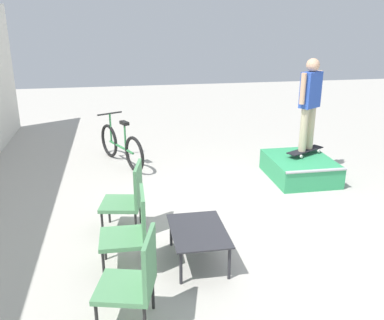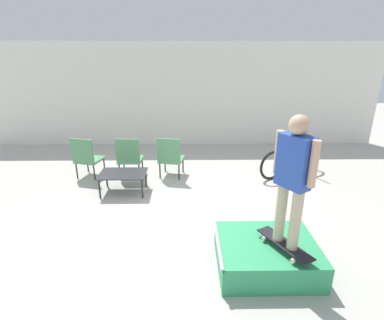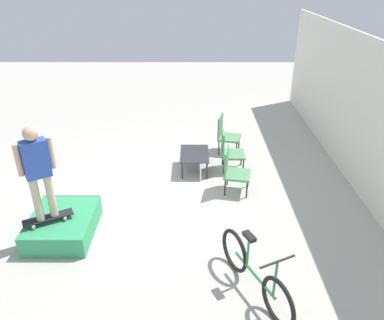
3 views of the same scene
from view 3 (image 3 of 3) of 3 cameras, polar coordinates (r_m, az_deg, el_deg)
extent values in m
plane|color=#B7B2A8|center=(7.85, -6.55, -4.88)|extent=(24.00, 24.00, 0.00)
cube|color=white|center=(7.90, 25.91, 4.80)|extent=(12.00, 0.06, 3.00)
cube|color=#339E60|center=(6.95, -19.05, -9.30)|extent=(1.28, 1.06, 0.37)
cylinder|color=#B7B7BC|center=(7.35, -17.81, -5.18)|extent=(0.05, 1.06, 0.05)
cube|color=black|center=(6.73, -21.07, -8.17)|extent=(0.56, 0.81, 0.02)
cylinder|color=white|center=(6.65, -22.99, -9.42)|extent=(0.05, 0.06, 0.05)
cylinder|color=white|center=(6.84, -23.23, -8.36)|extent=(0.05, 0.06, 0.05)
cylinder|color=white|center=(6.67, -18.75, -8.46)|extent=(0.05, 0.06, 0.05)
cylinder|color=white|center=(6.86, -19.12, -7.44)|extent=(0.05, 0.06, 0.05)
cylinder|color=#C6B793|center=(6.53, -20.72, -5.06)|extent=(0.13, 0.13, 0.78)
cylinder|color=#C6B793|center=(6.51, -22.58, -5.55)|extent=(0.13, 0.13, 0.78)
cube|color=#2D51B7|center=(6.19, -22.74, 0.14)|extent=(0.37, 0.43, 0.61)
cylinder|color=#D8A884|center=(6.21, -20.68, 1.06)|extent=(0.09, 0.09, 0.52)
cylinder|color=#D8A884|center=(6.15, -24.97, -0.02)|extent=(0.09, 0.09, 0.52)
sphere|color=#D8A884|center=(6.03, -23.45, 3.70)|extent=(0.23, 0.23, 0.23)
cube|color=#2D2D33|center=(8.46, 0.38, 0.98)|extent=(0.93, 0.64, 0.02)
cylinder|color=#2D2D33|center=(8.93, -1.37, 0.96)|extent=(0.04, 0.04, 0.40)
cylinder|color=#2D2D33|center=(8.19, -1.51, -1.62)|extent=(0.04, 0.04, 0.40)
cylinder|color=#2D2D33|center=(8.93, 2.10, 0.96)|extent=(0.04, 0.04, 0.40)
cylinder|color=#2D2D33|center=(8.20, 2.28, -1.62)|extent=(0.04, 0.04, 0.40)
cylinder|color=black|center=(9.22, 6.79, 1.55)|extent=(0.03, 0.03, 0.37)
cylinder|color=black|center=(9.62, 7.18, 2.65)|extent=(0.03, 0.03, 0.37)
cylinder|color=black|center=(9.28, 4.10, 1.85)|extent=(0.03, 0.03, 0.37)
cylinder|color=black|center=(9.67, 4.60, 2.93)|extent=(0.03, 0.03, 0.37)
cube|color=#569360|center=(9.36, 5.73, 3.42)|extent=(0.63, 0.63, 0.05)
cube|color=#569360|center=(9.28, 4.34, 5.21)|extent=(0.51, 0.17, 0.53)
cylinder|color=black|center=(8.44, 7.80, -1.08)|extent=(0.03, 0.03, 0.37)
cylinder|color=black|center=(8.83, 7.52, 0.28)|extent=(0.03, 0.03, 0.37)
cylinder|color=black|center=(8.40, 4.82, -1.05)|extent=(0.03, 0.03, 0.37)
cylinder|color=black|center=(8.79, 4.67, 0.31)|extent=(0.03, 0.03, 0.37)
cube|color=#569360|center=(8.52, 6.27, 0.87)|extent=(0.53, 0.53, 0.05)
cube|color=#569360|center=(8.38, 4.73, 2.67)|extent=(0.52, 0.05, 0.53)
cylinder|color=black|center=(7.61, 8.35, -4.54)|extent=(0.03, 0.03, 0.37)
cylinder|color=black|center=(7.99, 8.56, -2.90)|extent=(0.03, 0.03, 0.37)
cylinder|color=black|center=(7.63, 5.05, -4.23)|extent=(0.03, 0.03, 0.37)
cylinder|color=black|center=(8.01, 5.42, -2.61)|extent=(0.03, 0.03, 0.37)
cube|color=#569360|center=(7.70, 6.93, -2.22)|extent=(0.61, 0.61, 0.05)
cube|color=#569360|center=(7.58, 5.25, -0.14)|extent=(0.52, 0.14, 0.53)
torus|color=black|center=(5.25, 12.96, -20.30)|extent=(0.64, 0.35, 0.68)
torus|color=black|center=(5.87, 6.47, -13.55)|extent=(0.64, 0.35, 0.68)
cylinder|color=#338447|center=(5.54, 9.48, -16.77)|extent=(0.90, 0.46, 0.04)
cylinder|color=#338447|center=(5.49, 8.52, -13.68)|extent=(0.04, 0.04, 0.49)
cube|color=black|center=(5.32, 8.73, -11.43)|extent=(0.24, 0.18, 0.06)
cylinder|color=#338447|center=(5.10, 12.56, -17.31)|extent=(0.04, 0.04, 0.59)
cylinder|color=black|center=(4.90, 12.91, -14.86)|extent=(0.25, 0.48, 0.03)
camera|label=1|loc=(12.06, 4.63, 20.87)|focal=40.00mm
camera|label=2|loc=(8.49, -41.45, 10.85)|focal=28.00mm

